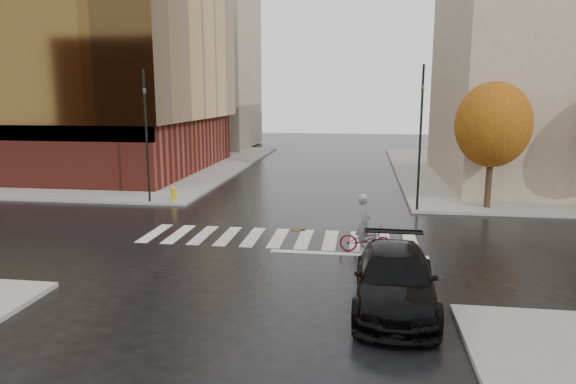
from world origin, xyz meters
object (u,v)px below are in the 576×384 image
Objects in this scene: cyclist at (365,233)px; traffic_light_ne at (421,129)px; fire_hydrant at (174,193)px; sedan at (395,279)px; traffic_light_nw at (146,128)px.

traffic_light_ne is (2.69, 7.30, 3.52)m from cyclist.
fire_hydrant is (-10.48, 7.50, -0.17)m from cyclist.
sedan is at bearing -164.84° from cyclist.
traffic_light_nw reaches higher than fire_hydrant.
traffic_light_nw is at bearing -171.40° from fire_hydrant.
traffic_light_nw reaches higher than sedan.
cyclist reaches higher than fire_hydrant.
cyclist reaches higher than sedan.
traffic_light_nw reaches higher than cyclist.
traffic_light_ne reaches higher than traffic_light_nw.
fire_hydrant is at bearing 89.94° from traffic_light_nw.
sedan is at bearing -47.88° from fire_hydrant.
traffic_light_ne is 13.67m from fire_hydrant.
traffic_light_nw is 8.53× the size of fire_hydrant.
traffic_light_nw is 3.84m from fire_hydrant.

